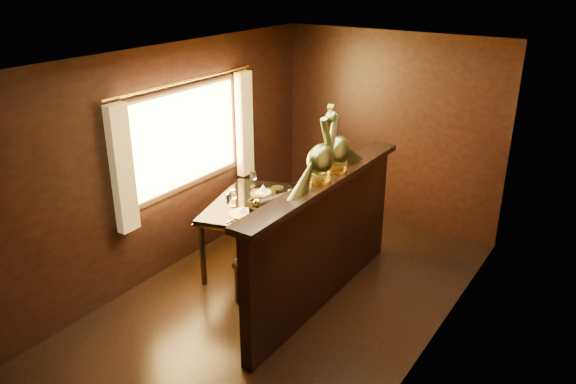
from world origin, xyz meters
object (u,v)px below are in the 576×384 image
dining_table (250,207)px  peacock_right (338,138)px  chair_right (322,215)px  peacock_left (321,146)px  chair_left (270,251)px

dining_table → peacock_right: (1.10, -0.01, 1.00)m
dining_table → chair_right: bearing=0.6°
peacock_left → peacock_right: size_ratio=1.02×
chair_right → chair_left: bearing=-87.3°
peacock_right → chair_left: bearing=-117.2°
chair_left → peacock_left: peacock_left is taller
chair_left → peacock_right: (0.34, 0.66, 1.03)m
peacock_right → peacock_left: bearing=-90.0°
dining_table → peacock_right: size_ratio=2.14×
chair_left → chair_right: 0.92m
peacock_left → chair_left: bearing=-135.6°
chair_left → chair_right: bearing=107.4°
peacock_right → chair_right: bearing=140.5°
chair_right → peacock_left: peacock_left is taller
peacock_left → chair_right: bearing=117.6°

